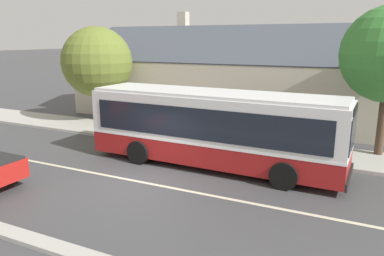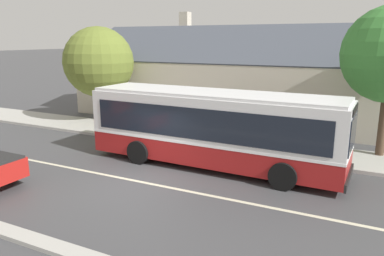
# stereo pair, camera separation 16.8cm
# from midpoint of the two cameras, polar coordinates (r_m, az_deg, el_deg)

# --- Properties ---
(ground_plane) EXTENTS (300.00, 300.00, 0.00)m
(ground_plane) POSITION_cam_midpoint_polar(r_m,az_deg,el_deg) (14.11, -8.04, -8.03)
(ground_plane) COLOR #424244
(sidewalk_far) EXTENTS (60.00, 3.00, 0.15)m
(sidewalk_far) POSITION_cam_midpoint_polar(r_m,az_deg,el_deg) (19.06, 2.17, -1.97)
(sidewalk_far) COLOR #ADAAA3
(sidewalk_far) RESTS_ON ground
(curb_near) EXTENTS (60.00, 0.50, 0.12)m
(curb_near) POSITION_cam_midpoint_polar(r_m,az_deg,el_deg) (10.90, -22.82, -15.41)
(curb_near) COLOR #ADAAA3
(curb_near) RESTS_ON ground
(lane_divider_stripe) EXTENTS (60.00, 0.16, 0.01)m
(lane_divider_stripe) POSITION_cam_midpoint_polar(r_m,az_deg,el_deg) (14.11, -8.04, -8.01)
(lane_divider_stripe) COLOR beige
(lane_divider_stripe) RESTS_ON ground
(community_building) EXTENTS (25.43, 10.03, 7.10)m
(community_building) POSITION_cam_midpoint_polar(r_m,az_deg,el_deg) (25.98, 11.69, 6.18)
(community_building) COLOR beige
(community_building) RESTS_ON ground
(transit_bus) EXTENTS (10.57, 2.94, 3.07)m
(transit_bus) POSITION_cam_midpoint_polar(r_m,az_deg,el_deg) (15.22, 3.63, 0.20)
(transit_bus) COLOR maroon
(transit_bus) RESTS_ON ground
(bench_by_building) EXTENTS (1.61, 0.51, 0.94)m
(bench_by_building) POSITION_cam_midpoint_polar(r_m,az_deg,el_deg) (20.19, -7.35, 0.24)
(bench_by_building) COLOR #4C4C4C
(bench_by_building) RESTS_ON sidewalk_far
(street_tree_secondary) EXTENTS (4.25, 4.25, 5.89)m
(street_tree_secondary) POSITION_cam_midpoint_polar(r_m,az_deg,el_deg) (23.94, -13.83, 9.35)
(street_tree_secondary) COLOR #4C3828
(street_tree_secondary) RESTS_ON ground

